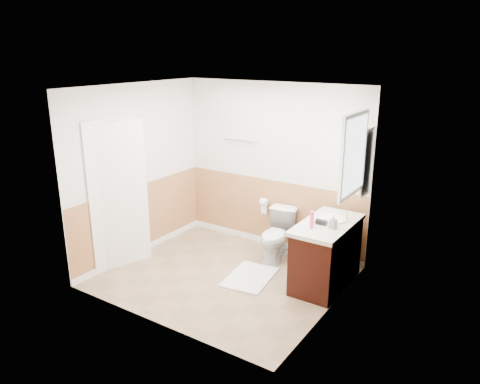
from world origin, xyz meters
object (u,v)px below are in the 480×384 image
Objects in this scene: toilet at (277,235)px; lotion_bottle at (312,220)px; bath_mat at (250,277)px; vanity_cabinet at (326,256)px; soap_dispenser at (333,222)px.

lotion_bottle is at bearing -45.03° from toilet.
lotion_bottle is at bearing 8.75° from bath_mat.
bath_mat is 0.73× the size of vanity_cabinet.
bath_mat is 1.25m from lotion_bottle.
vanity_cabinet is at bearing 130.15° from soap_dispenser.
lotion_bottle is at bearing -148.89° from soap_dispenser.
bath_mat is at bearing -171.25° from lotion_bottle.
toilet is 1.17m from lotion_bottle.
bath_mat is 4.69× the size of soap_dispenser.
bath_mat is 1.06m from vanity_cabinet.
soap_dispenser is (1.02, -0.46, 0.57)m from toilet.
lotion_bottle is 0.26m from soap_dispenser.
vanity_cabinet is at bearing -28.00° from toilet.
toilet is 0.80m from bath_mat.
toilet is 0.66× the size of vanity_cabinet.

